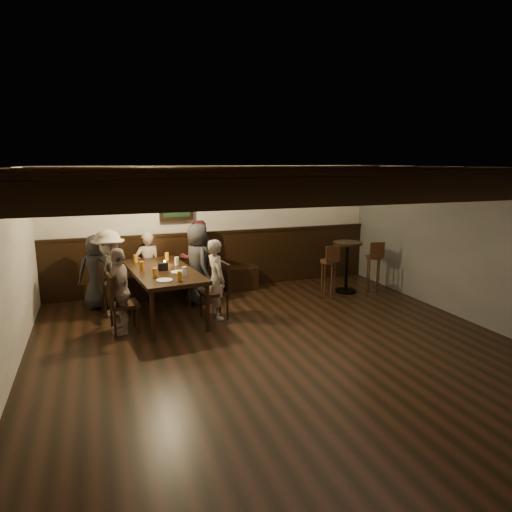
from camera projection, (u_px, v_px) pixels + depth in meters
name	position (u px, v px, depth m)	size (l,w,h in m)	color
room	(220.00, 246.00, 7.71)	(7.00, 7.00, 7.00)	black
dining_table	(162.00, 273.00, 7.31)	(1.15, 2.16, 0.78)	black
chair_left_near	(113.00, 298.00, 7.48)	(0.46, 0.46, 0.91)	black
chair_left_far	(123.00, 314.00, 6.69)	(0.45, 0.45, 0.89)	black
chair_right_near	(197.00, 286.00, 8.09)	(0.50, 0.50, 0.99)	black
chair_right_far	(215.00, 301.00, 7.31)	(0.45, 0.45, 0.90)	black
person_bench_left	(97.00, 272.00, 7.73)	(0.63, 0.41, 1.28)	#262628
person_bench_centre	(148.00, 266.00, 8.25)	(0.45, 0.30, 1.24)	gray
person_bench_right	(198.00, 258.00, 8.48)	(0.69, 0.54, 1.42)	#541D26
person_left_near	(110.00, 273.00, 7.38)	(0.91, 0.52, 1.41)	#9F9686
person_left_far	(120.00, 291.00, 6.61)	(0.74, 0.31, 1.27)	gray
person_right_near	(198.00, 264.00, 8.02)	(0.70, 0.45, 1.42)	#28292B
person_right_far	(216.00, 279.00, 7.24)	(0.47, 0.31, 1.28)	gray
pint_a	(136.00, 259.00, 7.78)	(0.07, 0.07, 0.14)	#BF7219
pint_b	(167.00, 256.00, 7.96)	(0.07, 0.07, 0.14)	#BF7219
pint_c	(142.00, 266.00, 7.24)	(0.07, 0.07, 0.14)	#BF7219
pint_d	(177.00, 261.00, 7.58)	(0.07, 0.07, 0.14)	silver
pint_e	(155.00, 273.00, 6.79)	(0.07, 0.07, 0.14)	#BF7219
pint_f	(184.00, 271.00, 6.88)	(0.07, 0.07, 0.14)	silver
pint_g	(180.00, 276.00, 6.60)	(0.07, 0.07, 0.14)	#BF7219
plate_near	(164.00, 280.00, 6.61)	(0.24, 0.24, 0.01)	white
plate_far	(179.00, 272.00, 7.10)	(0.24, 0.24, 0.01)	white
condiment_caddy	(163.00, 267.00, 7.24)	(0.15, 0.10, 0.12)	black
candle	(165.00, 264.00, 7.60)	(0.05, 0.05, 0.05)	beige
high_top_table	(347.00, 259.00, 8.70)	(0.55, 0.55, 0.98)	black
bar_stool_left	(328.00, 278.00, 8.40)	(0.31, 0.32, 0.99)	#371F11
bar_stool_right	(373.00, 273.00, 8.77)	(0.33, 0.34, 0.99)	#371F11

